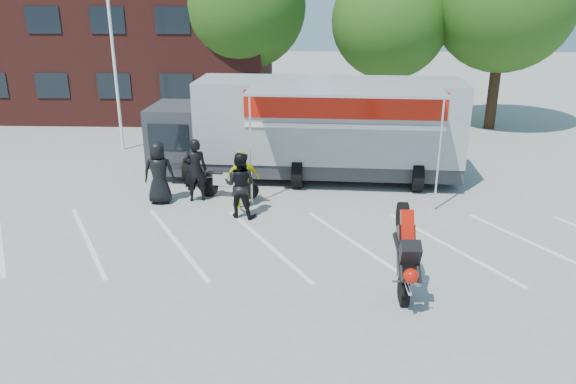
# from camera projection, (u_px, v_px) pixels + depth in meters

# --- Properties ---
(ground) EXTENTS (100.00, 100.00, 0.00)m
(ground) POSITION_uv_depth(u_px,v_px,m) (255.00, 260.00, 13.91)
(ground) COLOR #979792
(ground) RESTS_ON ground
(parking_bay_lines) EXTENTS (18.09, 13.33, 0.01)m
(parking_bay_lines) POSITION_uv_depth(u_px,v_px,m) (259.00, 243.00, 14.85)
(parking_bay_lines) COLOR white
(parking_bay_lines) RESTS_ON ground
(office_building) EXTENTS (18.00, 8.00, 7.00)m
(office_building) POSITION_uv_depth(u_px,v_px,m) (99.00, 45.00, 30.00)
(office_building) COLOR #4F1F19
(office_building) RESTS_ON ground
(flagpole) EXTENTS (1.61, 0.12, 8.00)m
(flagpole) POSITION_uv_depth(u_px,v_px,m) (117.00, 24.00, 21.81)
(flagpole) COLOR white
(flagpole) RESTS_ON ground
(tree_left) EXTENTS (6.12, 6.12, 8.64)m
(tree_left) POSITION_uv_depth(u_px,v_px,m) (243.00, 6.00, 27.12)
(tree_left) COLOR #382314
(tree_left) RESTS_ON ground
(tree_mid) EXTENTS (5.44, 5.44, 7.68)m
(tree_mid) POSITION_uv_depth(u_px,v_px,m) (390.00, 21.00, 26.14)
(tree_mid) COLOR #382314
(tree_mid) RESTS_ON ground
(tree_right) EXTENTS (6.46, 6.46, 9.12)m
(tree_right) POSITION_uv_depth(u_px,v_px,m) (505.00, 0.00, 25.17)
(tree_right) COLOR #382314
(tree_right) RESTS_ON ground
(transporter_truck) EXTENTS (11.16, 5.79, 3.47)m
(transporter_truck) POSITION_uv_depth(u_px,v_px,m) (313.00, 178.00, 19.98)
(transporter_truck) COLOR #979B9F
(transporter_truck) RESTS_ON ground
(parked_motorcycle) EXTENTS (2.04, 0.92, 1.03)m
(parked_motorcycle) POSITION_uv_depth(u_px,v_px,m) (230.00, 198.00, 18.10)
(parked_motorcycle) COLOR silver
(parked_motorcycle) RESTS_ON ground
(stunt_bike_rider) EXTENTS (0.90, 1.91, 2.24)m
(stunt_bike_rider) POSITION_uv_depth(u_px,v_px,m) (398.00, 287.00, 12.68)
(stunt_bike_rider) COLOR black
(stunt_bike_rider) RESTS_ON ground
(spectator_leather_a) EXTENTS (1.01, 0.70, 1.97)m
(spectator_leather_a) POSITION_uv_depth(u_px,v_px,m) (159.00, 173.00, 17.35)
(spectator_leather_a) COLOR black
(spectator_leather_a) RESTS_ON ground
(spectator_leather_b) EXTENTS (0.83, 0.66, 2.02)m
(spectator_leather_b) POSITION_uv_depth(u_px,v_px,m) (195.00, 170.00, 17.53)
(spectator_leather_b) COLOR black
(spectator_leather_b) RESTS_ON ground
(spectator_leather_c) EXTENTS (1.10, 0.95, 1.96)m
(spectator_leather_c) POSITION_uv_depth(u_px,v_px,m) (240.00, 185.00, 16.28)
(spectator_leather_c) COLOR black
(spectator_leather_c) RESTS_ON ground
(spectator_hivis) EXTENTS (1.13, 0.77, 1.79)m
(spectator_hivis) POSITION_uv_depth(u_px,v_px,m) (243.00, 179.00, 17.02)
(spectator_hivis) COLOR #DEE10B
(spectator_hivis) RESTS_ON ground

